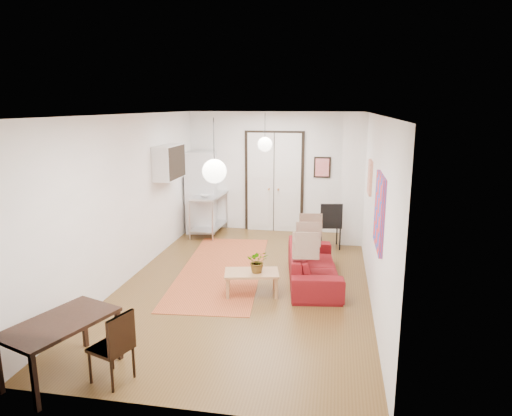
% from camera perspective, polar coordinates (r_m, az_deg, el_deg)
% --- Properties ---
extents(floor, '(7.00, 7.00, 0.00)m').
position_cam_1_polar(floor, '(8.15, -1.17, -9.22)').
color(floor, brown).
rests_on(floor, ground).
extents(ceiling, '(4.20, 7.00, 0.02)m').
position_cam_1_polar(ceiling, '(7.56, -1.27, 11.63)').
color(ceiling, white).
rests_on(ceiling, wall_back).
extents(wall_back, '(4.20, 0.02, 2.90)m').
position_cam_1_polar(wall_back, '(11.13, 2.31, 4.49)').
color(wall_back, silver).
rests_on(wall_back, floor).
extents(wall_front, '(4.20, 0.02, 2.90)m').
position_cam_1_polar(wall_front, '(4.48, -10.08, -8.37)').
color(wall_front, silver).
rests_on(wall_front, floor).
extents(wall_left, '(0.02, 7.00, 2.90)m').
position_cam_1_polar(wall_left, '(8.38, -15.44, 1.30)').
color(wall_left, silver).
rests_on(wall_left, floor).
extents(wall_right, '(0.02, 7.00, 2.90)m').
position_cam_1_polar(wall_right, '(7.61, 14.49, 0.21)').
color(wall_right, silver).
rests_on(wall_right, floor).
extents(double_doors, '(1.44, 0.06, 2.50)m').
position_cam_1_polar(double_doors, '(11.12, 2.27, 3.18)').
color(double_doors, silver).
rests_on(double_doors, wall_back).
extents(stub_partition, '(0.50, 0.10, 2.90)m').
position_cam_1_polar(stub_partition, '(10.10, 12.04, 3.36)').
color(stub_partition, silver).
rests_on(stub_partition, floor).
extents(wall_cabinet, '(0.35, 1.00, 0.70)m').
position_cam_1_polar(wall_cabinet, '(9.61, -10.81, 5.66)').
color(wall_cabinet, white).
rests_on(wall_cabinet, wall_left).
extents(painting_popart, '(0.05, 1.00, 1.00)m').
position_cam_1_polar(painting_popart, '(6.35, 15.17, -0.43)').
color(painting_popart, red).
rests_on(painting_popart, wall_right).
extents(painting_abstract, '(0.05, 0.50, 0.60)m').
position_cam_1_polar(painting_abstract, '(8.33, 14.06, 3.75)').
color(painting_abstract, beige).
rests_on(painting_abstract, wall_right).
extents(poster_back, '(0.40, 0.03, 0.50)m').
position_cam_1_polar(poster_back, '(10.98, 8.28, 5.04)').
color(poster_back, red).
rests_on(poster_back, wall_back).
extents(print_left, '(0.03, 0.44, 0.54)m').
position_cam_1_polar(print_left, '(10.12, -10.62, 6.31)').
color(print_left, '#A66B45').
rests_on(print_left, wall_left).
extents(pendant_back, '(0.30, 0.30, 0.80)m').
position_cam_1_polar(pendant_back, '(9.56, 1.12, 7.97)').
color(pendant_back, white).
rests_on(pendant_back, ceiling).
extents(pendant_front, '(0.30, 0.30, 0.80)m').
position_cam_1_polar(pendant_front, '(5.67, -5.22, 4.61)').
color(pendant_front, white).
rests_on(pendant_front, ceiling).
extents(kilim_rug, '(1.81, 4.06, 0.01)m').
position_cam_1_polar(kilim_rug, '(8.76, -4.29, -7.62)').
color(kilim_rug, '#B34E2C').
rests_on(kilim_rug, floor).
extents(sofa, '(1.09, 2.20, 0.62)m').
position_cam_1_polar(sofa, '(8.13, 7.17, -7.05)').
color(sofa, maroon).
rests_on(sofa, floor).
extents(coffee_table, '(0.96, 0.65, 0.39)m').
position_cam_1_polar(coffee_table, '(7.53, -0.55, -8.35)').
color(coffee_table, tan).
rests_on(coffee_table, floor).
extents(potted_plant, '(0.36, 0.39, 0.38)m').
position_cam_1_polar(potted_plant, '(7.43, 0.21, -6.66)').
color(potted_plant, '#326F35').
rests_on(potted_plant, coffee_table).
extents(kitchen_counter, '(0.69, 1.29, 0.97)m').
position_cam_1_polar(kitchen_counter, '(10.98, -5.93, 0.01)').
color(kitchen_counter, silver).
rests_on(kitchen_counter, floor).
extents(bowl, '(0.24, 0.24, 0.06)m').
position_cam_1_polar(bowl, '(10.62, -6.42, 1.56)').
color(bowl, white).
rests_on(bowl, kitchen_counter).
extents(soap_bottle, '(0.09, 0.10, 0.20)m').
position_cam_1_polar(soap_bottle, '(11.14, -5.88, 2.48)').
color(soap_bottle, '#508EAE').
rests_on(soap_bottle, kitchen_counter).
extents(fridge, '(0.78, 0.78, 1.95)m').
position_cam_1_polar(fridge, '(11.17, -6.86, 1.98)').
color(fridge, silver).
rests_on(fridge, floor).
extents(dining_table, '(1.06, 1.38, 0.67)m').
position_cam_1_polar(dining_table, '(5.76, -23.28, -13.51)').
color(dining_table, black).
rests_on(dining_table, floor).
extents(dining_chair_near, '(0.51, 0.62, 0.84)m').
position_cam_1_polar(dining_chair_near, '(5.59, -17.36, -15.23)').
color(dining_chair_near, '#3B2312').
rests_on(dining_chair_near, floor).
extents(dining_chair_far, '(0.51, 0.62, 0.84)m').
position_cam_1_polar(dining_chair_far, '(5.59, -17.36, -15.23)').
color(dining_chair_far, '#3B2312').
rests_on(dining_chair_far, floor).
extents(black_side_chair, '(0.54, 0.54, 1.02)m').
position_cam_1_polar(black_side_chair, '(10.12, 9.21, -1.44)').
color(black_side_chair, black).
rests_on(black_side_chair, floor).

